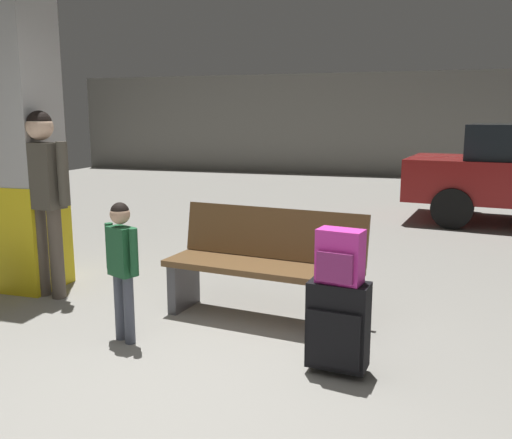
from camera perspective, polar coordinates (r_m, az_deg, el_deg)
name	(u,v)px	position (r m, az deg, el deg)	size (l,w,h in m)	color
ground_plane	(308,251)	(6.99, 5.40, -3.26)	(18.00, 18.00, 0.10)	gray
garage_back_wall	(375,125)	(15.57, 12.29, 9.62)	(18.00, 0.12, 2.80)	slate
structural_pillar	(21,134)	(5.56, -23.27, 8.14)	(0.57, 0.57, 2.95)	yellow
bench	(264,265)	(4.45, 0.87, -4.77)	(1.65, 0.72, 0.89)	brown
suitcase	(338,326)	(3.59, 8.51, -10.85)	(0.40, 0.27, 0.60)	black
backpack_bright	(340,257)	(3.45, 8.70, -3.87)	(0.31, 0.24, 0.34)	#D833A5
child	(122,257)	(4.05, -13.76, -3.82)	(0.33, 0.25, 1.03)	#4C5160
adult	(44,184)	(5.21, -21.20, 3.44)	(0.57, 0.25, 1.68)	brown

